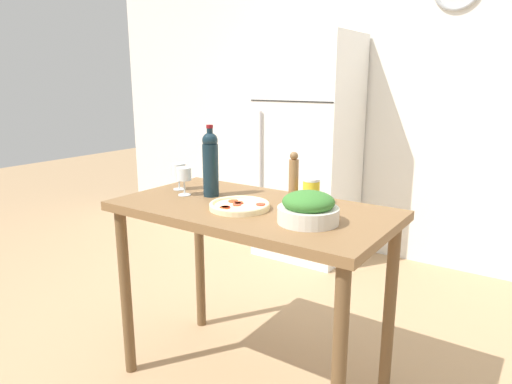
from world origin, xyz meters
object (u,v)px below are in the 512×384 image
(salad_bowl, at_px, (308,208))
(salt_canister, at_px, (311,191))
(homemade_pizza, at_px, (239,206))
(refrigerator, at_px, (308,149))
(wine_glass_far, at_px, (179,171))
(pepper_mill, at_px, (294,178))
(wine_bottle, at_px, (210,163))
(wine_glass_near, at_px, (184,175))

(salad_bowl, xyz_separation_m, salt_canister, (-0.13, 0.27, 0.00))
(homemade_pizza, bearing_deg, refrigerator, 108.78)
(wine_glass_far, distance_m, salt_canister, 0.73)
(pepper_mill, bearing_deg, wine_glass_far, -168.82)
(refrigerator, xyz_separation_m, wine_glass_far, (0.13, -1.71, 0.10))
(refrigerator, bearing_deg, salad_bowl, -62.03)
(wine_bottle, xyz_separation_m, homemade_pizza, (0.26, -0.11, -0.15))
(wine_glass_far, height_order, pepper_mill, pepper_mill)
(homemade_pizza, bearing_deg, wine_glass_far, 165.87)
(refrigerator, distance_m, salt_canister, 1.79)
(wine_glass_far, xyz_separation_m, salad_bowl, (0.84, -0.13, -0.04))
(wine_glass_near, bearing_deg, homemade_pizza, -7.08)
(salt_canister, bearing_deg, refrigerator, 118.40)
(wine_bottle, relative_size, salt_canister, 2.89)
(wine_bottle, distance_m, wine_glass_near, 0.15)
(wine_glass_near, xyz_separation_m, salt_canister, (0.61, 0.21, -0.04))
(homemade_pizza, distance_m, salt_canister, 0.35)
(salad_bowl, bearing_deg, wine_bottle, 168.81)
(homemade_pizza, xyz_separation_m, salt_canister, (0.23, 0.26, 0.05))
(salad_bowl, bearing_deg, wine_glass_far, 171.09)
(pepper_mill, relative_size, salt_canister, 1.95)
(wine_bottle, bearing_deg, homemade_pizza, -23.41)
(wine_glass_near, bearing_deg, wine_glass_far, 145.04)
(homemade_pizza, bearing_deg, wine_bottle, 156.59)
(refrigerator, bearing_deg, wine_glass_near, -82.27)
(wine_glass_near, relative_size, salt_canister, 1.15)
(wine_bottle, bearing_deg, pepper_mill, 18.71)
(wine_bottle, bearing_deg, wine_glass_far, 177.32)
(salad_bowl, relative_size, salt_canister, 2.04)
(salt_canister, bearing_deg, wine_glass_far, -169.53)
(wine_bottle, height_order, homemade_pizza, wine_bottle)
(salad_bowl, relative_size, homemade_pizza, 0.92)
(wine_glass_near, bearing_deg, refrigerator, 97.73)
(pepper_mill, relative_size, homemade_pizza, 0.88)
(wine_glass_near, xyz_separation_m, wine_glass_far, (-0.11, 0.08, 0.00))
(homemade_pizza, bearing_deg, salt_canister, 48.17)
(wine_bottle, xyz_separation_m, wine_glass_far, (-0.23, 0.01, -0.07))
(wine_glass_near, distance_m, pepper_mill, 0.56)
(salt_canister, bearing_deg, homemade_pizza, -131.83)
(refrigerator, relative_size, salad_bowl, 7.39)
(refrigerator, xyz_separation_m, wine_glass_near, (0.24, -1.78, 0.10))
(salad_bowl, bearing_deg, salt_canister, 115.29)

